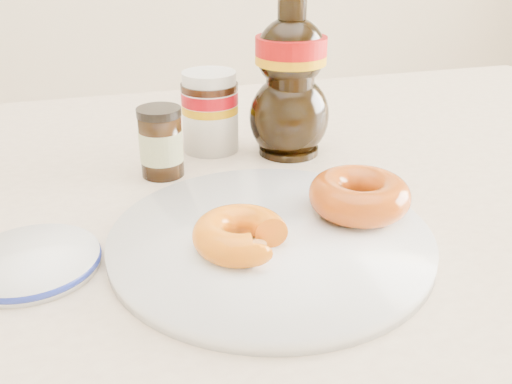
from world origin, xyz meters
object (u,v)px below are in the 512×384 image
object	(u,v)px
syrup_bottle	(290,76)
dark_jar	(161,143)
donut_whole	(359,195)
blue_rim_saucer	(31,261)
nutella_jar	(210,108)
plate	(271,239)
dining_table	(250,252)
donut_bitten	(240,234)

from	to	relation	value
syrup_bottle	dark_jar	bearing A→B (deg)	-171.06
donut_whole	blue_rim_saucer	distance (m)	0.32
syrup_bottle	dark_jar	xyz separation A→B (m)	(-0.17, -0.03, -0.06)
nutella_jar	donut_whole	bearing A→B (deg)	-68.41
plate	syrup_bottle	xyz separation A→B (m)	(0.10, 0.23, 0.10)
blue_rim_saucer	plate	bearing A→B (deg)	-6.42
syrup_bottle	donut_whole	bearing A→B (deg)	-89.42
plate	blue_rim_saucer	world-z (taller)	plate
syrup_bottle	dark_jar	size ratio (longest dim) A/B	2.45
dining_table	plate	bearing A→B (deg)	-96.69
dining_table	blue_rim_saucer	size ratio (longest dim) A/B	11.37
syrup_bottle	plate	bearing A→B (deg)	-113.05
dark_jar	blue_rim_saucer	size ratio (longest dim) A/B	0.69
dark_jar	donut_whole	bearing A→B (deg)	-46.38
plate	blue_rim_saucer	xyz separation A→B (m)	(-0.22, 0.02, -0.00)
donut_bitten	dark_jar	size ratio (longest dim) A/B	1.02
donut_whole	syrup_bottle	bearing A→B (deg)	90.58
plate	nutella_jar	world-z (taller)	nutella_jar
dining_table	nutella_jar	world-z (taller)	nutella_jar
donut_bitten	syrup_bottle	distance (m)	0.29
dark_jar	plate	bearing A→B (deg)	-69.39
plate	nutella_jar	distance (m)	0.27
plate	dark_jar	xyz separation A→B (m)	(-0.08, 0.20, 0.03)
plate	blue_rim_saucer	distance (m)	0.22
blue_rim_saucer	nutella_jar	bearing A→B (deg)	48.27
donut_bitten	donut_whole	bearing A→B (deg)	22.52
syrup_bottle	blue_rim_saucer	world-z (taller)	syrup_bottle
nutella_jar	syrup_bottle	size ratio (longest dim) A/B	0.51
dining_table	donut_whole	distance (m)	0.18
dining_table	plate	size ratio (longest dim) A/B	4.57
plate	donut_whole	bearing A→B (deg)	10.06
nutella_jar	blue_rim_saucer	world-z (taller)	nutella_jar
donut_bitten	blue_rim_saucer	world-z (taller)	donut_bitten
donut_bitten	dark_jar	world-z (taller)	dark_jar
nutella_jar	dark_jar	size ratio (longest dim) A/B	1.25
syrup_bottle	donut_bitten	bearing A→B (deg)	-117.98
nutella_jar	syrup_bottle	bearing A→B (deg)	-22.76
dining_table	donut_bitten	size ratio (longest dim) A/B	16.27
plate	dark_jar	bearing A→B (deg)	110.61
donut_whole	dark_jar	distance (m)	0.25
donut_whole	syrup_bottle	distance (m)	0.22
plate	donut_bitten	distance (m)	0.05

